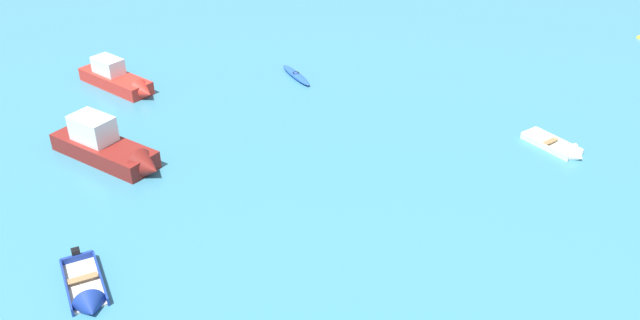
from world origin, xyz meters
name	(u,v)px	position (x,y,z in m)	size (l,w,h in m)	color
motor_launch_red_cluster_outer	(119,80)	(-11.74, 30.99, 0.59)	(5.45, 5.11, 2.00)	red
rowboat_white_near_left	(567,152)	(12.74, 21.41, 0.15)	(2.80, 3.57, 1.14)	beige
rowboat_deep_blue_far_right	(88,297)	(-9.32, 12.05, 0.17)	(2.54, 3.81, 1.22)	beige
kayak_blue_outer_right	(296,75)	(-0.86, 31.97, 0.16)	(2.02, 3.48, 0.34)	blue
motor_launch_maroon_foreground_center	(109,148)	(-10.53, 22.29, 0.71)	(6.42, 5.49, 2.51)	maroon
mooring_buoy_central	(639,38)	(24.45, 37.33, 0.00)	(0.45, 0.45, 0.45)	yellow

